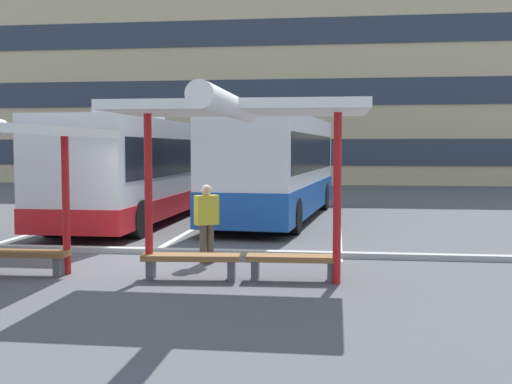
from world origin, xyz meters
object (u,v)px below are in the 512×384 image
coach_bus_0 (146,169)px  bench_3 (293,262)px  bench_2 (191,261)px  bench_1 (24,257)px  coach_bus_1 (277,168)px  waiting_shelter_1 (239,112)px  waiting_passenger_1 (207,219)px

coach_bus_0 → bench_3: size_ratio=7.37×
bench_2 → bench_3: (1.80, 0.14, -0.00)m
coach_bus_0 → bench_1: 9.27m
bench_1 → coach_bus_1: bearing=68.4°
coach_bus_0 → waiting_shelter_1: 10.55m
bench_1 → waiting_passenger_1: waiting_passenger_1 is taller
waiting_shelter_1 → bench_3: 2.78m
waiting_shelter_1 → bench_3: bearing=24.1°
waiting_passenger_1 → bench_2: bearing=-88.4°
bench_1 → waiting_passenger_1: size_ratio=1.04×
waiting_passenger_1 → coach_bus_0: bearing=115.4°
coach_bus_0 → waiting_passenger_1: 8.44m
waiting_shelter_1 → waiting_passenger_1: (-0.94, 1.83, -2.03)m
coach_bus_1 → bench_2: coach_bus_1 is taller
bench_2 → bench_1: bearing=-180.0°
waiting_shelter_1 → coach_bus_0: bearing=115.7°
coach_bus_1 → bench_2: 9.64m
coach_bus_1 → bench_2: size_ratio=5.87×
coach_bus_0 → coach_bus_1: 4.29m
waiting_passenger_1 → waiting_shelter_1: bearing=-62.7°
coach_bus_0 → bench_3: (5.45, -9.03, -1.31)m
coach_bus_0 → bench_1: size_ratio=7.29×
bench_1 → bench_2: size_ratio=0.94×
coach_bus_0 → waiting_shelter_1: coach_bus_0 is taller
coach_bus_0 → waiting_shelter_1: bearing=-64.3°
coach_bus_0 → bench_2: coach_bus_0 is taller
waiting_shelter_1 → waiting_passenger_1: size_ratio=2.89×
bench_1 → bench_3: same height
bench_3 → waiting_passenger_1: bearing=142.3°
bench_1 → waiting_shelter_1: 4.82m
coach_bus_0 → bench_1: coach_bus_0 is taller
bench_2 → bench_3: bearing=4.3°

